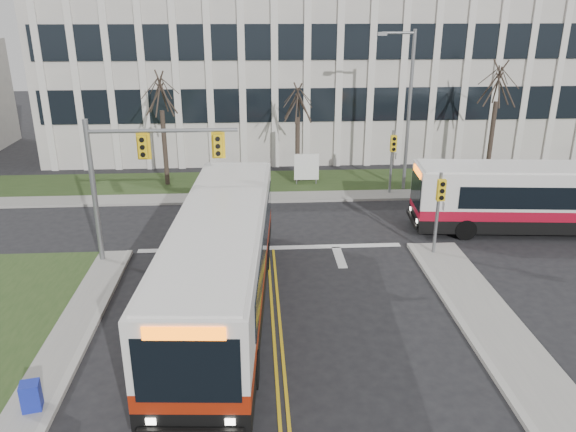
% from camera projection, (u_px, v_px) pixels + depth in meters
% --- Properties ---
extents(ground, '(120.00, 120.00, 0.00)m').
position_uv_depth(ground, '(279.00, 352.00, 17.99)').
color(ground, black).
rests_on(ground, ground).
extents(sidewalk_cross, '(44.00, 1.60, 0.14)m').
position_uv_depth(sidewalk_cross, '(353.00, 196.00, 32.44)').
color(sidewalk_cross, '#9E9B93').
rests_on(sidewalk_cross, ground).
extents(building_lawn, '(44.00, 5.00, 0.12)m').
position_uv_depth(building_lawn, '(345.00, 182.00, 35.06)').
color(building_lawn, '#2A411C').
rests_on(building_lawn, ground).
extents(office_building, '(40.00, 16.00, 12.00)m').
position_uv_depth(office_building, '(324.00, 65.00, 44.17)').
color(office_building, beige).
rests_on(office_building, ground).
extents(mast_arm_signal, '(6.11, 0.38, 6.20)m').
position_uv_depth(mast_arm_signal, '(133.00, 166.00, 22.85)').
color(mast_arm_signal, slate).
rests_on(mast_arm_signal, ground).
extents(signal_pole_near, '(0.34, 0.39, 3.80)m').
position_uv_depth(signal_pole_near, '(439.00, 203.00, 23.96)').
color(signal_pole_near, slate).
rests_on(signal_pole_near, ground).
extents(signal_pole_far, '(0.34, 0.39, 3.80)m').
position_uv_depth(signal_pole_far, '(392.00, 153.00, 31.90)').
color(signal_pole_far, slate).
rests_on(signal_pole_far, ground).
extents(streetlight, '(2.15, 0.25, 9.20)m').
position_uv_depth(streetlight, '(407.00, 103.00, 31.74)').
color(streetlight, slate).
rests_on(streetlight, ground).
extents(directory_sign, '(1.50, 0.12, 2.00)m').
position_uv_depth(directory_sign, '(306.00, 167.00, 34.06)').
color(directory_sign, slate).
rests_on(directory_sign, ground).
extents(tree_left, '(1.80, 1.80, 7.70)m').
position_uv_depth(tree_left, '(161.00, 95.00, 32.51)').
color(tree_left, '#42352B').
rests_on(tree_left, ground).
extents(tree_mid, '(1.80, 1.80, 6.82)m').
position_uv_depth(tree_mid, '(298.00, 104.00, 33.37)').
color(tree_mid, '#42352B').
rests_on(tree_mid, ground).
extents(tree_right, '(1.80, 1.80, 8.25)m').
position_uv_depth(tree_right, '(498.00, 85.00, 33.51)').
color(tree_right, '#42352B').
rests_on(tree_right, ground).
extents(bus_main, '(3.90, 13.89, 3.66)m').
position_uv_depth(bus_main, '(222.00, 265.00, 19.80)').
color(bus_main, silver).
rests_on(bus_main, ground).
extents(bus_cross, '(12.29, 3.68, 3.23)m').
position_uv_depth(bus_cross, '(541.00, 200.00, 27.04)').
color(bus_cross, silver).
rests_on(bus_cross, ground).
extents(newspaper_box_blue, '(0.58, 0.54, 0.95)m').
position_uv_depth(newspaper_box_blue, '(31.00, 398.00, 15.14)').
color(newspaper_box_blue, '#16249C').
rests_on(newspaper_box_blue, ground).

